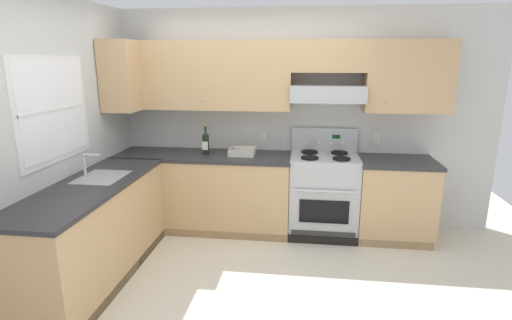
% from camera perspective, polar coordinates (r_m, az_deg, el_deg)
% --- Properties ---
extents(ground_plane, '(7.04, 7.04, 0.00)m').
position_cam_1_polar(ground_plane, '(3.70, -3.86, -17.89)').
color(ground_plane, beige).
extents(wall_back, '(4.68, 0.57, 2.55)m').
position_cam_1_polar(wall_back, '(4.63, 4.40, 8.20)').
color(wall_back, silver).
rests_on(wall_back, ground_plane).
extents(wall_left, '(0.47, 4.00, 2.55)m').
position_cam_1_polar(wall_left, '(4.02, -26.46, 3.86)').
color(wall_left, silver).
rests_on(wall_left, ground_plane).
extents(counter_back_run, '(3.60, 0.65, 0.91)m').
position_cam_1_polar(counter_back_run, '(4.60, 0.20, -4.95)').
color(counter_back_run, tan).
rests_on(counter_back_run, ground_plane).
extents(counter_left_run, '(0.63, 1.91, 1.13)m').
position_cam_1_polar(counter_left_run, '(3.90, -22.50, -9.63)').
color(counter_left_run, tan).
rests_on(counter_left_run, ground_plane).
extents(stove, '(0.76, 0.62, 1.20)m').
position_cam_1_polar(stove, '(4.58, 9.75, -4.91)').
color(stove, '#B7BABC').
rests_on(stove, ground_plane).
extents(wine_bottle, '(0.08, 0.08, 0.35)m').
position_cam_1_polar(wine_bottle, '(4.56, -7.32, 2.54)').
color(wine_bottle, black).
rests_on(wine_bottle, counter_back_run).
extents(bowl, '(0.29, 0.27, 0.08)m').
position_cam_1_polar(bowl, '(4.52, -1.99, 1.09)').
color(bowl, beige).
rests_on(bowl, counter_back_run).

